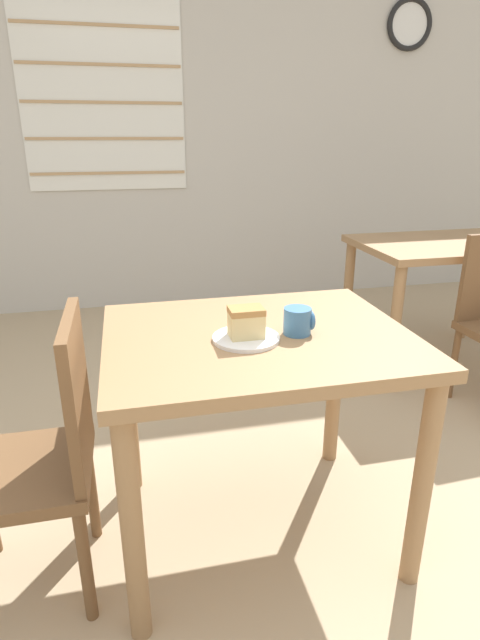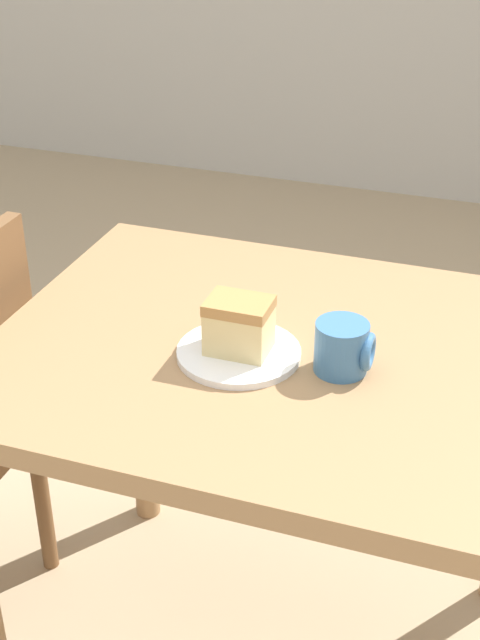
{
  "view_description": "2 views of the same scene",
  "coord_description": "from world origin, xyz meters",
  "px_view_note": "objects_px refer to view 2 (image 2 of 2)",
  "views": [
    {
      "loc": [
        -0.44,
        -1.06,
        1.34
      ],
      "look_at": [
        -0.12,
        0.33,
        0.81
      ],
      "focal_mm": 28.0,
      "sensor_mm": 36.0,
      "label": 1
    },
    {
      "loc": [
        0.29,
        -0.88,
        1.53
      ],
      "look_at": [
        -0.11,
        0.27,
        0.83
      ],
      "focal_mm": 50.0,
      "sensor_mm": 36.0,
      "label": 2
    }
  ],
  "objects_px": {
    "dining_table_near": "(276,406)",
    "coffee_mug": "(344,348)",
    "plate": "(239,353)",
    "cake_slice": "(239,325)"
  },
  "relations": [
    {
      "from": "plate",
      "to": "coffee_mug",
      "type": "relative_size",
      "value": 2.19
    },
    {
      "from": "cake_slice",
      "to": "coffee_mug",
      "type": "height_order",
      "value": "cake_slice"
    },
    {
      "from": "plate",
      "to": "coffee_mug",
      "type": "xyz_separation_m",
      "value": [
        0.17,
        0.01,
        0.04
      ]
    },
    {
      "from": "dining_table_near",
      "to": "cake_slice",
      "type": "relative_size",
      "value": 9.25
    },
    {
      "from": "cake_slice",
      "to": "dining_table_near",
      "type": "bearing_deg",
      "value": 43.54
    },
    {
      "from": "dining_table_near",
      "to": "coffee_mug",
      "type": "height_order",
      "value": "coffee_mug"
    },
    {
      "from": "plate",
      "to": "cake_slice",
      "type": "xyz_separation_m",
      "value": [
        0.0,
        0.0,
        0.05
      ]
    },
    {
      "from": "dining_table_near",
      "to": "coffee_mug",
      "type": "distance_m",
      "value": 0.2
    },
    {
      "from": "dining_table_near",
      "to": "plate",
      "type": "distance_m",
      "value": 0.15
    },
    {
      "from": "dining_table_near",
      "to": "coffee_mug",
      "type": "bearing_deg",
      "value": -16.15
    }
  ]
}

